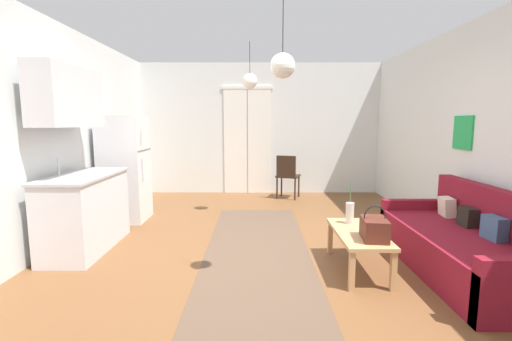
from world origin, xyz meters
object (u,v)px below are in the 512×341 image
Objects in this scene: refrigerator at (124,169)px; pendant_lamp_far at (249,81)px; handbag at (373,228)px; couch at (467,247)px; accent_chair at (287,174)px; coffee_table at (358,237)px; bamboo_vase at (349,213)px; pendant_lamp_near at (282,66)px.

refrigerator is 2.27× the size of pendant_lamp_far.
handbag is at bearing -62.34° from pendant_lamp_far.
couch is 2.37× the size of accent_chair.
refrigerator is 1.86× the size of accent_chair.
coffee_table is 2.89× the size of handbag.
refrigerator is at bearing 152.33° from bamboo_vase.
pendant_lamp_near is at bearing -170.09° from handbag.
pendant_lamp_far reaches higher than handbag.
bamboo_vase is (-0.02, 0.29, 0.17)m from coffee_table.
handbag is (0.09, -0.53, -0.01)m from bamboo_vase.
accent_chair is 1.02× the size of pendant_lamp_near.
coffee_table is 3.60m from refrigerator.
accent_chair is (2.62, 1.53, -0.31)m from refrigerator.
refrigerator is at bearing -174.15° from pendant_lamp_far.
handbag reaches higher than coffee_table.
pendant_lamp_near reaches higher than bamboo_vase.
handbag is 0.42× the size of pendant_lamp_near.
coffee_table is at bearing 116.29° from accent_chair.
accent_chair is (-0.43, 3.40, 0.14)m from coffee_table.
handbag is 0.22× the size of refrigerator.
bamboo_vase reaches higher than couch.
bamboo_vase is (-1.09, 0.37, 0.25)m from couch.
handbag is 0.50× the size of pendant_lamp_far.
couch is 2.43× the size of pendant_lamp_near.
pendant_lamp_far is (-0.71, -1.33, 1.63)m from accent_chair.
couch is at bearing -18.85° from bamboo_vase.
accent_chair reaches higher than handbag.
pendant_lamp_near reaches higher than accent_chair.
couch is at bearing -44.30° from pendant_lamp_far.
pendant_lamp_far reaches higher than coffee_table.
handbag is at bearing -34.17° from refrigerator.
accent_chair is at bearing 61.88° from pendant_lamp_far.
coffee_table is 0.63× the size of refrigerator.
pendant_lamp_near is (-0.82, -0.40, 1.63)m from coffee_table.
refrigerator reaches higher than couch.
pendant_lamp_far is at bearing 117.66° from handbag.
accent_chair reaches higher than bamboo_vase.
pendant_lamp_near reaches higher than coffee_table.
pendant_lamp_near is 1.19× the size of pendant_lamp_far.
handbag is at bearing 9.91° from pendant_lamp_near.
coffee_table is 1.87m from pendant_lamp_near.
pendant_lamp_near reaches higher than handbag.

